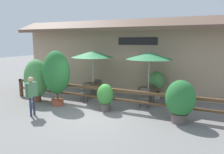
{
  "coord_description": "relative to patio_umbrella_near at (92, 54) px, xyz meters",
  "views": [
    {
      "loc": [
        4.37,
        -7.49,
        3.04
      ],
      "look_at": [
        0.15,
        1.57,
        1.36
      ],
      "focal_mm": 35.0,
      "sensor_mm": 36.0,
      "label": 1
    }
  ],
  "objects": [
    {
      "name": "dining_table_middle",
      "position": [
        3.02,
        0.13,
        -1.73
      ],
      "size": [
        1.04,
        1.04,
        0.75
      ],
      "color": "#4C3826",
      "rests_on": "ground"
    },
    {
      "name": "potted_plant_corner_fern",
      "position": [
        1.67,
        -1.83,
        -1.66
      ],
      "size": [
        0.72,
        0.65,
        1.2
      ],
      "color": "#564C47",
      "rests_on": "ground"
    },
    {
      "name": "building_facade",
      "position": [
        1.42,
        1.59,
        -0.16
      ],
      "size": [
        14.28,
        1.49,
        4.23
      ],
      "color": "tan",
      "rests_on": "ground"
    },
    {
      "name": "patio_railing",
      "position": [
        1.42,
        -1.46,
        -1.63
      ],
      "size": [
        10.4,
        0.14,
        0.95
      ],
      "color": "brown",
      "rests_on": "ground"
    },
    {
      "name": "potted_plant_small_flowering",
      "position": [
        -0.79,
        -2.0,
        -0.8
      ],
      "size": [
        1.3,
        1.17,
        2.58
      ],
      "color": "#9E4C33",
      "rests_on": "ground"
    },
    {
      "name": "chair_near_streetside",
      "position": [
        0.03,
        -0.78,
        -1.84
      ],
      "size": [
        0.47,
        0.47,
        0.86
      ],
      "rotation": [
        0.0,
        0.0,
        0.12
      ],
      "color": "#514C47",
      "rests_on": "ground"
    },
    {
      "name": "ground_plane",
      "position": [
        1.42,
        -2.51,
        -2.32
      ],
      "size": [
        60.0,
        60.0,
        0.0
      ],
      "primitive_type": "plane",
      "color": "slate"
    },
    {
      "name": "patio_umbrella_middle",
      "position": [
        3.02,
        0.13,
        0.0
      ],
      "size": [
        2.24,
        2.24,
        2.53
      ],
      "color": "#B7B2A8",
      "rests_on": "ground"
    },
    {
      "name": "chair_near_wallside",
      "position": [
        -0.06,
        0.78,
        -1.84
      ],
      "size": [
        0.49,
        0.49,
        0.86
      ],
      "rotation": [
        0.0,
        0.0,
        3.32
      ],
      "color": "#514C47",
      "rests_on": "ground"
    },
    {
      "name": "potted_plant_entrance_palm",
      "position": [
        -2.11,
        -1.91,
        -1.16
      ],
      "size": [
        1.25,
        1.13,
        2.13
      ],
      "color": "brown",
      "rests_on": "ground"
    },
    {
      "name": "potted_plant_broad_leaf",
      "position": [
        3.2,
        1.04,
        -1.43
      ],
      "size": [
        0.79,
        0.71,
        1.45
      ],
      "color": "#B7AD99",
      "rests_on": "ground"
    },
    {
      "name": "pedestrian",
      "position": [
        -0.74,
        -3.63,
        -1.29
      ],
      "size": [
        0.25,
        0.57,
        1.62
      ],
      "rotation": [
        0.0,
        0.0,
        1.44
      ],
      "color": "#2D334C",
      "rests_on": "ground"
    },
    {
      "name": "chair_middle_streetside",
      "position": [
        3.06,
        -0.59,
        -1.84
      ],
      "size": [
        0.47,
        0.47,
        0.86
      ],
      "rotation": [
        0.0,
        0.0,
        0.12
      ],
      "color": "#514C47",
      "rests_on": "ground"
    },
    {
      "name": "dining_table_near",
      "position": [
        0.0,
        0.0,
        -1.73
      ],
      "size": [
        1.04,
        1.04,
        0.75
      ],
      "color": "#4C3826",
      "rests_on": "ground"
    },
    {
      "name": "potted_plant_tall_tropical",
      "position": [
        4.79,
        -1.9,
        -1.45
      ],
      "size": [
        1.09,
        0.98,
        1.62
      ],
      "color": "#564C47",
      "rests_on": "ground"
    },
    {
      "name": "chair_middle_wallside",
      "position": [
        3.0,
        0.84,
        -1.84
      ],
      "size": [
        0.49,
        0.49,
        0.86
      ],
      "rotation": [
        0.0,
        0.0,
        2.95
      ],
      "color": "#514C47",
      "rests_on": "ground"
    },
    {
      "name": "patio_umbrella_near",
      "position": [
        0.0,
        0.0,
        0.0
      ],
      "size": [
        2.24,
        2.24,
        2.53
      ],
      "color": "#B7B2A8",
      "rests_on": "ground"
    }
  ]
}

